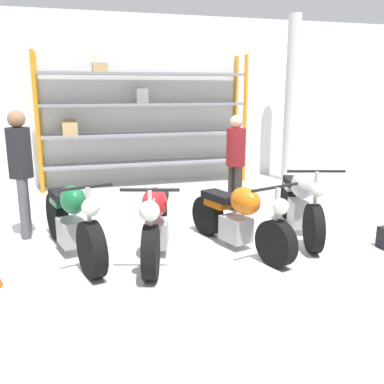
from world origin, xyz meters
TOP-DOWN VIEW (x-y plane):
  - ground_plane at (0.00, 0.00)m, footprint 30.00×30.00m
  - back_wall at (0.00, 4.58)m, footprint 30.00×0.08m
  - shelving_rack at (-0.04, 4.22)m, footprint 4.44×0.63m
  - support_pillar at (3.25, 3.71)m, footprint 0.28×0.28m
  - motorcycle_green at (-1.57, 0.34)m, footprint 0.81×2.12m
  - motorcycle_red at (-0.58, 0.01)m, footprint 0.85×1.94m
  - motorcycle_orange at (0.51, -0.02)m, footprint 0.90×1.90m
  - motorcycle_silver at (1.59, 0.30)m, footprint 0.91×2.07m
  - person_browsing at (1.13, 1.67)m, footprint 0.39×0.39m
  - person_near_rack at (-2.20, 1.26)m, footprint 0.32×0.32m

SIDE VIEW (x-z plane):
  - ground_plane at x=0.00m, z-range 0.00..0.00m
  - motorcycle_orange at x=0.51m, z-range -0.07..0.90m
  - motorcycle_green at x=-1.57m, z-range -0.08..0.96m
  - motorcycle_red at x=-0.58m, z-range -0.05..0.96m
  - motorcycle_silver at x=1.59m, z-range -0.06..1.00m
  - person_browsing at x=1.13m, z-range 0.14..1.77m
  - person_near_rack at x=-2.20m, z-range 0.16..1.94m
  - shelving_rack at x=-0.04m, z-range 0.05..2.82m
  - back_wall at x=0.00m, z-range 0.00..3.60m
  - support_pillar at x=3.25m, z-range 0.00..3.60m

